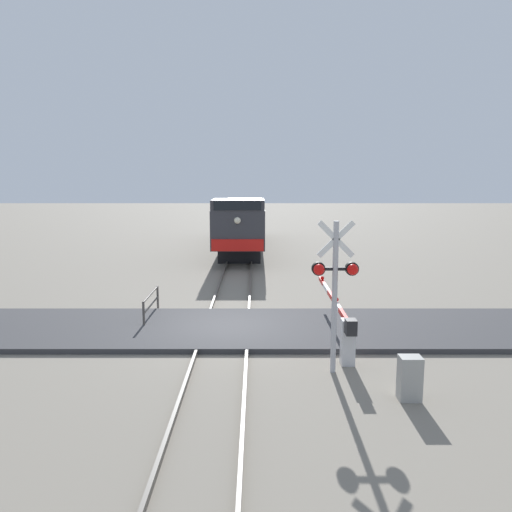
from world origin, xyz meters
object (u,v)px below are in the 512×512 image
at_px(crossing_gate, 345,324).
at_px(guard_railing, 153,302).
at_px(crossing_signal, 337,280).
at_px(locomotive, 244,221).
at_px(utility_cabinet, 412,378).

bearing_deg(crossing_gate, guard_railing, 150.82).
relative_size(crossing_signal, crossing_gate, 0.61).
height_order(crossing_gate, guard_railing, crossing_gate).
bearing_deg(locomotive, crossing_signal, -82.44).
relative_size(crossing_signal, utility_cabinet, 3.88).
bearing_deg(locomotive, crossing_gate, -80.68).
bearing_deg(crossing_gate, utility_cabinet, -71.56).
xyz_separation_m(utility_cabinet, guard_railing, (-7.17, 6.47, 0.11)).
bearing_deg(crossing_signal, guard_railing, 139.49).
distance_m(locomotive, crossing_gate, 21.26).
bearing_deg(guard_railing, crossing_signal, -40.51).
distance_m(crossing_gate, utility_cabinet, 3.21).
xyz_separation_m(crossing_gate, utility_cabinet, (1.01, -3.03, -0.35)).
height_order(locomotive, utility_cabinet, locomotive).
xyz_separation_m(crossing_gate, guard_railing, (-6.16, 3.44, -0.24)).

